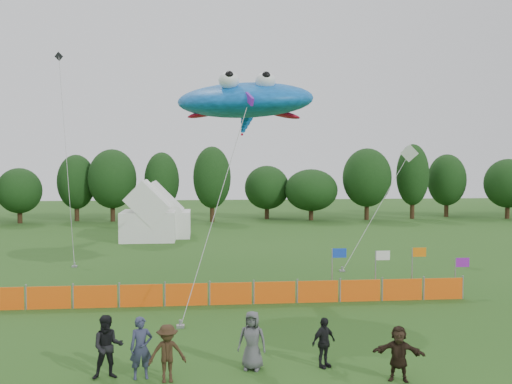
{
  "coord_description": "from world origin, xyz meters",
  "views": [
    {
      "loc": [
        -2.35,
        -17.58,
        6.44
      ],
      "look_at": [
        0.0,
        6.0,
        5.2
      ],
      "focal_mm": 40.0,
      "sensor_mm": 36.0,
      "label": 1
    }
  ],
  "objects": [
    {
      "name": "stingray_kite",
      "position": [
        -0.07,
        10.99,
        9.46
      ],
      "size": [
        8.27,
        15.25,
        10.71
      ],
      "color": "#1075EA",
      "rests_on": "ground"
    },
    {
      "name": "barrier_fence",
      "position": [
        -0.96,
        7.9,
        0.5
      ],
      "size": [
        21.9,
        0.06,
        1.0
      ],
      "color": "#FA580D",
      "rests_on": "ground"
    },
    {
      "name": "tent_left",
      "position": [
        -6.52,
        29.94,
        1.99
      ],
      "size": [
        4.47,
        4.47,
        3.94
      ],
      "color": "white",
      "rests_on": "ground"
    },
    {
      "name": "spectator_f",
      "position": [
        3.47,
        -1.58,
        0.81
      ],
      "size": [
        1.58,
        0.96,
        1.63
      ],
      "primitive_type": "imported",
      "rotation": [
        0.0,
        0.0,
        -0.34
      ],
      "color": "black",
      "rests_on": "ground"
    },
    {
      "name": "ground",
      "position": [
        0.0,
        0.0,
        0.0
      ],
      "size": [
        160.0,
        160.0,
        0.0
      ],
      "primitive_type": "plane",
      "color": "#234C16",
      "rests_on": "ground"
    },
    {
      "name": "small_kite_dark",
      "position": [
        -11.67,
        23.52,
        7.66
      ],
      "size": [
        3.72,
        10.85,
        15.05
      ],
      "color": "black",
      "rests_on": "ground"
    },
    {
      "name": "flag_row",
      "position": [
        7.07,
        8.93,
        1.46
      ],
      "size": [
        6.73,
        0.56,
        2.29
      ],
      "color": "gray",
      "rests_on": "ground"
    },
    {
      "name": "spectator_e",
      "position": [
        -0.74,
        -0.24,
        0.91
      ],
      "size": [
        1.03,
        0.82,
        1.83
      ],
      "primitive_type": "imported",
      "rotation": [
        0.0,
        0.0,
        -0.31
      ],
      "color": "#4D4E52",
      "rests_on": "ground"
    },
    {
      "name": "small_kite_white",
      "position": [
        10.47,
        19.1,
        5.16
      ],
      "size": [
        6.9,
        5.95,
        7.7
      ],
      "color": "white",
      "rests_on": "ground"
    },
    {
      "name": "spectator_d",
      "position": [
        1.51,
        -0.28,
        0.79
      ],
      "size": [
        0.99,
        0.8,
        1.58
      ],
      "primitive_type": "imported",
      "rotation": [
        0.0,
        0.0,
        0.54
      ],
      "color": "black",
      "rests_on": "ground"
    },
    {
      "name": "tent_right",
      "position": [
        -5.67,
        32.0,
        1.82
      ],
      "size": [
        5.12,
        4.1,
        3.62
      ],
      "color": "white",
      "rests_on": "ground"
    },
    {
      "name": "spectator_a",
      "position": [
        -4.1,
        -0.67,
        0.93
      ],
      "size": [
        0.74,
        0.56,
        1.85
      ],
      "primitive_type": "imported",
      "rotation": [
        0.0,
        0.0,
        0.18
      ],
      "color": "#2F344F",
      "rests_on": "ground"
    },
    {
      "name": "spectator_c",
      "position": [
        -3.31,
        -1.02,
        0.85
      ],
      "size": [
        1.17,
        0.77,
        1.71
      ],
      "primitive_type": "imported",
      "rotation": [
        0.0,
        0.0,
        0.13
      ],
      "color": "#342315",
      "rests_on": "ground"
    },
    {
      "name": "treeline",
      "position": [
        1.61,
        44.93,
        4.18
      ],
      "size": [
        104.57,
        8.78,
        8.36
      ],
      "color": "#382314",
      "rests_on": "ground"
    },
    {
      "name": "spectator_b",
      "position": [
        -5.09,
        -0.56,
        0.95
      ],
      "size": [
        1.03,
        0.86,
        1.9
      ],
      "primitive_type": "imported",
      "rotation": [
        0.0,
        0.0,
        0.16
      ],
      "color": "black",
      "rests_on": "ground"
    }
  ]
}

